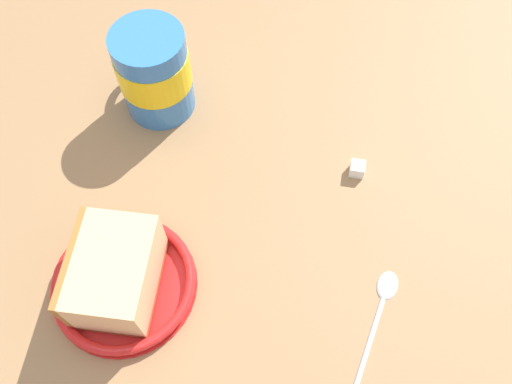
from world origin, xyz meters
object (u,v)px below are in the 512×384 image
Objects in this scene: small_plate at (124,283)px; tea_mug at (154,70)px; cake_slice at (114,273)px; teaspoon at (382,305)px; sugar_cube at (357,169)px.

tea_mug reaches higher than small_plate.
cake_slice reaches higher than teaspoon.
tea_mug is at bearing -6.25° from cake_slice.
tea_mug is 24.15cm from sugar_cube.
cake_slice is 6.94× the size of sugar_cube.
small_plate is at bearing -98.58° from cake_slice.
teaspoon is (-2.54, -24.32, -0.45)cm from small_plate.
cake_slice reaches higher than sugar_cube.
cake_slice is at bearing 173.75° from tea_mug.
tea_mug is (22.02, -2.41, 1.81)cm from cake_slice.
teaspoon is at bearing -177.28° from sugar_cube.
tea_mug reaches higher than cake_slice.
small_plate is 22.67cm from tea_mug.
tea_mug is at bearing 65.14° from sugar_cube.
small_plate reaches higher than teaspoon.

